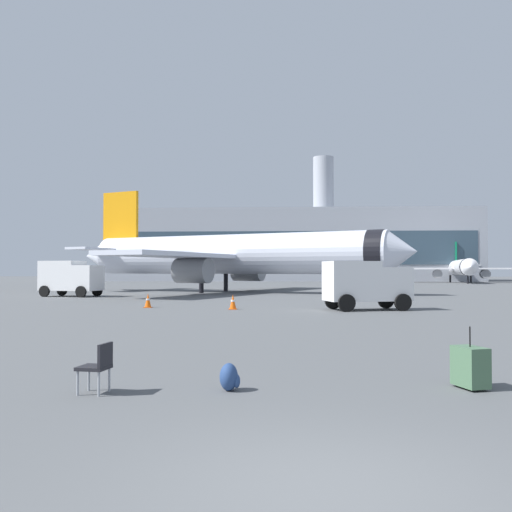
% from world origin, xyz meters
% --- Properties ---
extents(ground_plane, '(400.00, 400.00, 0.00)m').
position_xyz_m(ground_plane, '(0.00, 0.00, 0.00)').
color(ground_plane, '#515456').
extents(airplane_at_gate, '(34.24, 31.41, 10.50)m').
position_xyz_m(airplane_at_gate, '(-5.75, 48.45, 3.66)').
color(airplane_at_gate, silver).
rests_on(airplane_at_gate, ground).
extents(airplane_taxiing, '(23.54, 25.94, 7.64)m').
position_xyz_m(airplane_taxiing, '(30.66, 95.67, 2.66)').
color(airplane_taxiing, white).
rests_on(airplane_taxiing, ground).
extents(service_truck, '(5.18, 3.43, 2.90)m').
position_xyz_m(service_truck, '(-17.87, 39.34, 1.61)').
color(service_truck, white).
rests_on(service_truck, ground).
extents(cargo_van, '(4.76, 3.23, 2.60)m').
position_xyz_m(cargo_van, '(3.88, 24.75, 1.45)').
color(cargo_van, white).
rests_on(cargo_van, ground).
extents(safety_cone_near, '(0.44, 0.44, 0.82)m').
position_xyz_m(safety_cone_near, '(-3.25, 24.89, 0.40)').
color(safety_cone_near, '#F2590C').
rests_on(safety_cone_near, ground).
extents(safety_cone_mid, '(0.44, 0.44, 0.82)m').
position_xyz_m(safety_cone_mid, '(-8.21, 26.12, 0.40)').
color(safety_cone_mid, '#F2590C').
rests_on(safety_cone_mid, ground).
extents(rolling_suitcase, '(0.58, 0.73, 1.10)m').
position_xyz_m(rolling_suitcase, '(2.88, 4.75, 0.39)').
color(rolling_suitcase, '#476B4C').
rests_on(rolling_suitcase, ground).
extents(traveller_backpack, '(0.36, 0.40, 0.48)m').
position_xyz_m(traveller_backpack, '(-1.37, 4.35, 0.23)').
color(traveller_backpack, navy).
rests_on(traveller_backpack, ground).
extents(gate_chair, '(0.54, 0.54, 0.86)m').
position_xyz_m(gate_chair, '(-3.59, 4.00, 0.50)').
color(gate_chair, black).
rests_on(gate_chair, ground).
extents(terminal_building, '(75.25, 22.94, 26.57)m').
position_xyz_m(terminal_building, '(0.76, 115.51, 7.41)').
color(terminal_building, '#9EA3AD').
rests_on(terminal_building, ground).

